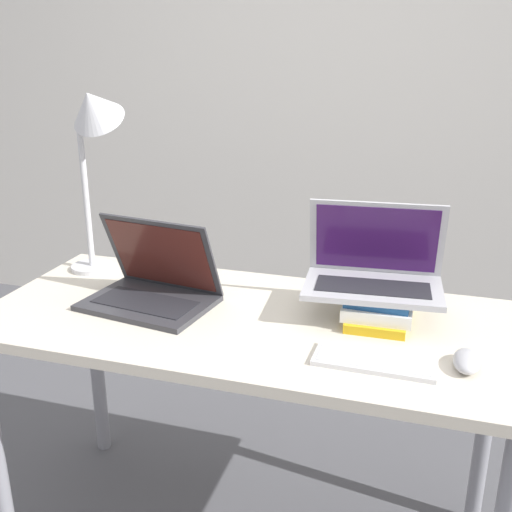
% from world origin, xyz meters
% --- Properties ---
extents(wall_back, '(8.00, 0.05, 2.70)m').
position_xyz_m(wall_back, '(0.00, 1.96, 1.35)').
color(wall_back, silver).
rests_on(wall_back, ground_plane).
extents(desk, '(1.48, 0.67, 0.77)m').
position_xyz_m(desk, '(0.00, 0.33, 0.68)').
color(desk, beige).
rests_on(desk, ground_plane).
extents(laptop_left, '(0.39, 0.30, 0.25)m').
position_xyz_m(laptop_left, '(-0.29, 0.35, 0.82)').
color(laptop_left, '#333338').
rests_on(laptop_left, desk).
extents(book_stack, '(0.19, 0.25, 0.08)m').
position_xyz_m(book_stack, '(0.35, 0.43, 0.81)').
color(book_stack, gold).
rests_on(book_stack, desk).
extents(laptop_on_books, '(0.39, 0.26, 0.23)m').
position_xyz_m(laptop_on_books, '(0.33, 0.45, 0.90)').
color(laptop_on_books, '#B2B2B7').
rests_on(laptop_on_books, book_stack).
extents(wireless_keyboard, '(0.29, 0.12, 0.01)m').
position_xyz_m(wireless_keyboard, '(0.37, 0.17, 0.78)').
color(wireless_keyboard, silver).
rests_on(wireless_keyboard, desk).
extents(mouse, '(0.06, 0.11, 0.04)m').
position_xyz_m(mouse, '(0.57, 0.21, 0.79)').
color(mouse, '#B2B2B7').
rests_on(mouse, desk).
extents(desk_lamp, '(0.23, 0.20, 0.63)m').
position_xyz_m(desk_lamp, '(-0.55, 0.51, 1.24)').
color(desk_lamp, silver).
rests_on(desk_lamp, desk).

